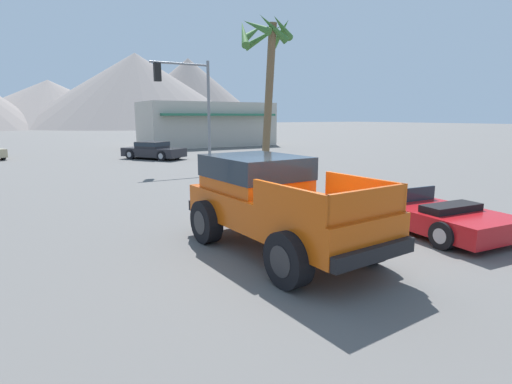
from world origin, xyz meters
The scene contains 8 objects.
ground_plane centered at (0.00, 0.00, 0.00)m, with size 320.00×320.00×0.00m, color #5B5956.
orange_pickup_truck centered at (-0.19, 0.76, 1.09)m, with size 2.50×5.03×1.93m.
red_convertible_car centered at (3.87, 0.00, 0.40)m, with size 2.26×4.24×0.98m.
parked_car_dark centered at (3.05, 20.13, 0.58)m, with size 3.74×4.36×1.14m.
traffic_light_main centered at (3.45, 14.69, 3.99)m, with size 3.29×0.38×5.75m.
palm_tree_tall centered at (5.71, 10.39, 5.51)m, with size 2.90×2.92×7.35m.
storefront_building centered at (11.23, 29.67, 2.05)m, with size 12.24×6.39×4.09m.
distant_mountain_range centered at (7.97, 111.71, 9.16)m, with size 134.35×68.22×20.60m.
Camera 1 is at (-4.68, -6.09, 2.77)m, focal length 28.00 mm.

